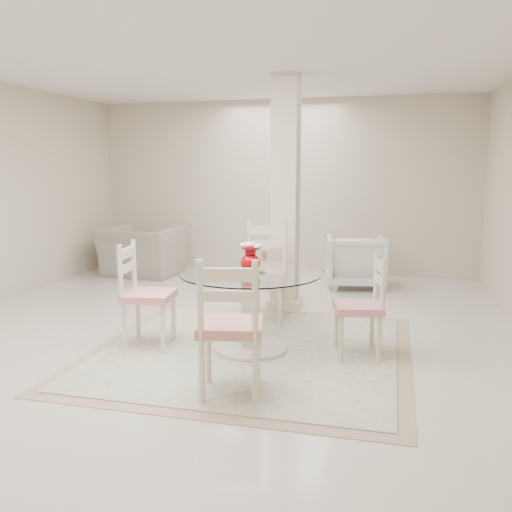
% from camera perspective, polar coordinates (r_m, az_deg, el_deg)
% --- Properties ---
extents(ground, '(7.00, 7.00, 0.00)m').
position_cam_1_polar(ground, '(5.49, -4.89, -8.29)').
color(ground, beige).
rests_on(ground, ground).
extents(room_shell, '(6.02, 7.02, 2.71)m').
position_cam_1_polar(room_shell, '(5.24, -5.17, 11.44)').
color(room_shell, beige).
rests_on(room_shell, ground).
extents(column, '(0.30, 0.30, 2.70)m').
position_cam_1_polar(column, '(6.37, 3.11, 6.54)').
color(column, beige).
rests_on(column, ground).
extents(area_rug, '(2.83, 2.83, 0.02)m').
position_cam_1_polar(area_rug, '(5.01, -0.57, -9.91)').
color(area_rug, tan).
rests_on(area_rug, ground).
extents(dining_table, '(1.27, 1.27, 0.73)m').
position_cam_1_polar(dining_table, '(4.90, -0.58, -5.88)').
color(dining_table, beige).
rests_on(dining_table, ground).
extents(red_vase, '(0.21, 0.18, 0.27)m').
position_cam_1_polar(red_vase, '(4.80, -0.58, -0.24)').
color(red_vase, '#A5050B').
rests_on(red_vase, dining_table).
extents(dining_chair_east, '(0.48, 0.48, 1.00)m').
position_cam_1_polar(dining_chair_east, '(4.83, 11.45, -4.44)').
color(dining_chair_east, beige).
rests_on(dining_chair_east, ground).
extents(dining_chair_north, '(0.52, 0.52, 1.19)m').
position_cam_1_polar(dining_chair_north, '(5.84, 0.97, -0.83)').
color(dining_chair_north, beige).
rests_on(dining_chair_north, ground).
extents(dining_chair_west, '(0.48, 0.48, 1.08)m').
position_cam_1_polar(dining_chair_west, '(5.11, -11.99, -3.19)').
color(dining_chair_west, '#F0E9C5').
rests_on(dining_chair_west, ground).
extents(dining_chair_south, '(0.55, 0.55, 1.15)m').
position_cam_1_polar(dining_chair_south, '(3.87, -2.81, -6.50)').
color(dining_chair_south, beige).
rests_on(dining_chair_south, ground).
extents(recliner_taupe, '(1.20, 1.06, 0.75)m').
position_cam_1_polar(recliner_taupe, '(8.59, -11.95, 0.52)').
color(recliner_taupe, gray).
rests_on(recliner_taupe, ground).
extents(armchair_white, '(0.89, 0.91, 0.72)m').
position_cam_1_polar(armchair_white, '(7.68, 10.41, -0.54)').
color(armchair_white, white).
rests_on(armchair_white, ground).
extents(side_table, '(0.54, 0.54, 0.56)m').
position_cam_1_polar(side_table, '(7.63, 0.87, -1.24)').
color(side_table, tan).
rests_on(side_table, ground).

